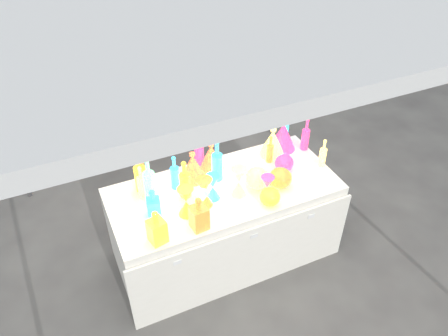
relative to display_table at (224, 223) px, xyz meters
name	(u,v)px	position (x,y,z in m)	size (l,w,h in m)	color
ground	(224,252)	(0.00, 0.01, -0.37)	(80.00, 80.00, 0.00)	slate
display_table	(224,223)	(0.00, 0.00, 0.00)	(1.84, 0.83, 0.75)	white
cardboard_box_closed	(128,110)	(-0.21, 2.41, -0.16)	(0.58, 0.42, 0.42)	#AF784F
cardboard_box_flat	(213,96)	(1.01, 2.59, -0.34)	(0.76, 0.54, 0.06)	#AF784F
bottle_0	(140,172)	(-0.59, 0.26, 0.55)	(0.09, 0.09, 0.35)	red
bottle_1	(175,172)	(-0.34, 0.18, 0.53)	(0.07, 0.07, 0.30)	#1B9923
bottle_2	(143,173)	(-0.56, 0.25, 0.54)	(0.07, 0.07, 0.33)	#FFA71A
bottle_3	(199,150)	(-0.07, 0.36, 0.53)	(0.08, 0.08, 0.31)	#1A4198
bottle_4	(141,182)	(-0.60, 0.18, 0.52)	(0.07, 0.07, 0.29)	teal
bottle_5	(149,179)	(-0.56, 0.11, 0.58)	(0.09, 0.09, 0.41)	#BF267E
bottle_6	(185,179)	(-0.30, 0.05, 0.54)	(0.08, 0.08, 0.33)	red
bottle_7	(217,160)	(0.00, 0.14, 0.56)	(0.09, 0.09, 0.38)	#1B9923
decanter_0	(157,227)	(-0.64, -0.30, 0.51)	(0.11, 0.11, 0.27)	red
decanter_1	(199,213)	(-0.33, -0.30, 0.51)	(0.11, 0.11, 0.27)	#FFA71A
decanter_2	(153,203)	(-0.59, -0.06, 0.50)	(0.09, 0.09, 0.24)	#1B9923
hourglass_0	(204,192)	(-0.21, -0.10, 0.50)	(0.12, 0.12, 0.24)	#FFA71A
hourglass_1	(267,188)	(0.24, -0.23, 0.48)	(0.10, 0.10, 0.21)	#1A4198
hourglass_2	(239,182)	(0.07, -0.10, 0.50)	(0.12, 0.12, 0.24)	teal
hourglass_3	(202,203)	(-0.26, -0.18, 0.48)	(0.10, 0.10, 0.21)	#BF267E
hourglass_4	(186,202)	(-0.37, -0.14, 0.50)	(0.12, 0.12, 0.24)	red
hourglass_5	(213,187)	(-0.12, -0.06, 0.48)	(0.11, 0.11, 0.22)	#1B9923
globe_0	(270,198)	(0.24, -0.30, 0.44)	(0.16, 0.16, 0.12)	red
globe_1	(257,179)	(0.24, -0.08, 0.45)	(0.19, 0.19, 0.15)	teal
globe_2	(280,179)	(0.41, -0.15, 0.45)	(0.18, 0.18, 0.14)	#FFA71A
globe_3	(284,164)	(0.54, 0.02, 0.44)	(0.16, 0.16, 0.13)	#1A4198
lampshade_0	(193,166)	(-0.17, 0.22, 0.50)	(0.21, 0.21, 0.25)	yellow
lampshade_1	(211,156)	(0.01, 0.29, 0.50)	(0.20, 0.20, 0.24)	yellow
lampshade_2	(283,135)	(0.69, 0.29, 0.51)	(0.23, 0.23, 0.27)	#1A4198
lampshade_3	(272,142)	(0.56, 0.25, 0.50)	(0.22, 0.22, 0.26)	teal
bottle_8	(285,128)	(0.75, 0.37, 0.52)	(0.06, 0.06, 0.28)	#1B9923
bottle_9	(270,149)	(0.49, 0.17, 0.50)	(0.06, 0.06, 0.25)	#FFA71A
bottle_10	(306,134)	(0.86, 0.20, 0.53)	(0.07, 0.07, 0.30)	#1A4198
bottle_11	(323,153)	(0.86, -0.06, 0.51)	(0.06, 0.06, 0.26)	teal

